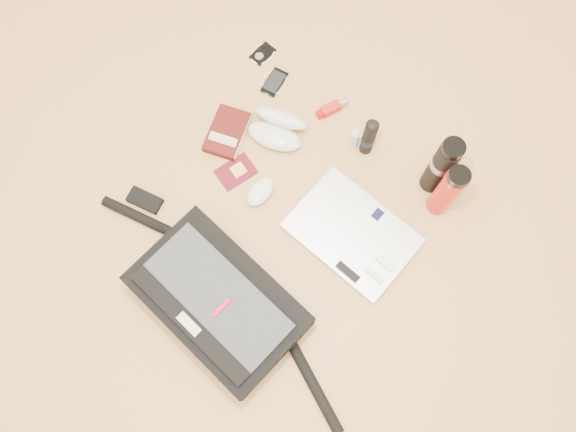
{
  "coord_description": "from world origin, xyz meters",
  "views": [
    {
      "loc": [
        0.38,
        -0.35,
        1.7
      ],
      "look_at": [
        0.04,
        0.06,
        0.06
      ],
      "focal_mm": 35.0,
      "sensor_mm": 36.0,
      "label": 1
    }
  ],
  "objects_px": {
    "thermos_red": "(447,191)",
    "thermos_black": "(442,166)",
    "laptop": "(352,234)",
    "book": "(228,133)",
    "messenger_bag": "(218,301)"
  },
  "relations": [
    {
      "from": "thermos_red",
      "to": "thermos_black",
      "type": "bearing_deg",
      "value": 139.39
    },
    {
      "from": "laptop",
      "to": "book",
      "type": "relative_size",
      "value": 1.91
    },
    {
      "from": "book",
      "to": "thermos_red",
      "type": "height_order",
      "value": "thermos_red"
    },
    {
      "from": "thermos_red",
      "to": "laptop",
      "type": "bearing_deg",
      "value": -121.0
    },
    {
      "from": "messenger_bag",
      "to": "laptop",
      "type": "height_order",
      "value": "messenger_bag"
    },
    {
      "from": "laptop",
      "to": "thermos_red",
      "type": "xyz_separation_m",
      "value": [
        0.15,
        0.25,
        0.12
      ]
    },
    {
      "from": "book",
      "to": "thermos_red",
      "type": "distance_m",
      "value": 0.73
    },
    {
      "from": "thermos_black",
      "to": "thermos_red",
      "type": "xyz_separation_m",
      "value": [
        0.06,
        -0.05,
        -0.01
      ]
    },
    {
      "from": "thermos_black",
      "to": "messenger_bag",
      "type": "bearing_deg",
      "value": -110.29
    },
    {
      "from": "messenger_bag",
      "to": "thermos_black",
      "type": "relative_size",
      "value": 3.64
    },
    {
      "from": "laptop",
      "to": "thermos_red",
      "type": "distance_m",
      "value": 0.31
    },
    {
      "from": "thermos_red",
      "to": "book",
      "type": "bearing_deg",
      "value": -161.09
    },
    {
      "from": "book",
      "to": "thermos_black",
      "type": "xyz_separation_m",
      "value": [
        0.62,
        0.28,
        0.12
      ]
    },
    {
      "from": "laptop",
      "to": "thermos_black",
      "type": "height_order",
      "value": "thermos_black"
    },
    {
      "from": "book",
      "to": "thermos_black",
      "type": "distance_m",
      "value": 0.7
    }
  ]
}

